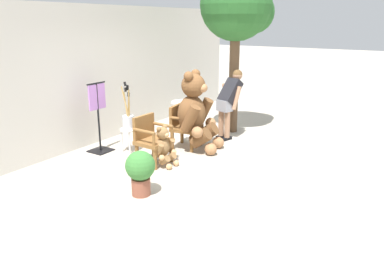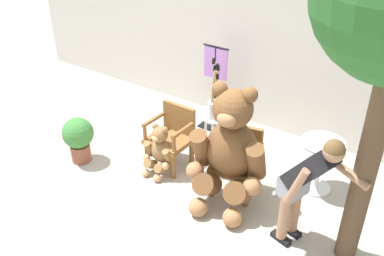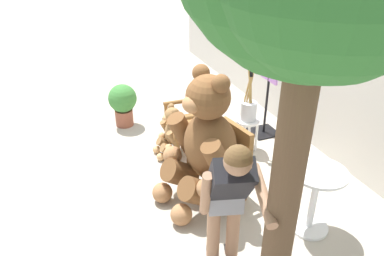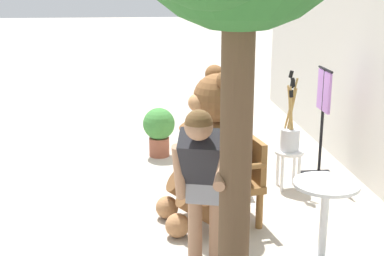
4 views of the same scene
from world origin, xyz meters
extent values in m
plane|color=#B2A899|center=(0.00, 0.00, 0.00)|extent=(60.00, 60.00, 0.00)
cube|color=beige|center=(0.00, 2.40, 1.40)|extent=(10.00, 0.16, 2.80)
cube|color=brown|center=(-0.52, 0.56, 0.41)|extent=(0.57, 0.53, 0.07)
cylinder|color=brown|center=(-0.76, 0.35, 0.18)|extent=(0.07, 0.07, 0.37)
cylinder|color=brown|center=(-0.30, 0.34, 0.18)|extent=(0.07, 0.07, 0.37)
cylinder|color=brown|center=(-0.75, 0.77, 0.18)|extent=(0.07, 0.07, 0.37)
cylinder|color=brown|center=(-0.29, 0.76, 0.18)|extent=(0.07, 0.07, 0.37)
cube|color=brown|center=(-0.52, 0.79, 0.65)|extent=(0.52, 0.07, 0.42)
cylinder|color=brown|center=(-0.77, 0.56, 0.66)|extent=(0.07, 0.48, 0.06)
cylinder|color=brown|center=(-0.78, 0.36, 0.55)|extent=(0.05, 0.05, 0.22)
cylinder|color=brown|center=(-0.27, 0.55, 0.66)|extent=(0.07, 0.48, 0.06)
cylinder|color=brown|center=(-0.28, 0.34, 0.55)|extent=(0.05, 0.05, 0.22)
cube|color=brown|center=(0.52, 0.56, 0.41)|extent=(0.64, 0.61, 0.07)
cylinder|color=brown|center=(0.33, 0.31, 0.18)|extent=(0.07, 0.07, 0.37)
cylinder|color=brown|center=(0.79, 0.39, 0.18)|extent=(0.07, 0.07, 0.37)
cylinder|color=brown|center=(0.26, 0.73, 0.18)|extent=(0.07, 0.07, 0.37)
cylinder|color=brown|center=(0.71, 0.81, 0.18)|extent=(0.07, 0.07, 0.37)
cube|color=brown|center=(0.48, 0.79, 0.65)|extent=(0.52, 0.15, 0.42)
cylinder|color=brown|center=(0.28, 0.52, 0.66)|extent=(0.14, 0.48, 0.06)
cylinder|color=brown|center=(0.31, 0.31, 0.55)|extent=(0.05, 0.05, 0.22)
cylinder|color=brown|center=(0.77, 0.60, 0.66)|extent=(0.14, 0.48, 0.06)
cylinder|color=brown|center=(0.81, 0.40, 0.55)|extent=(0.05, 0.05, 0.22)
ellipsoid|color=brown|center=(0.52, 0.44, 0.71)|extent=(0.72, 0.64, 0.74)
sphere|color=brown|center=(0.53, 0.40, 1.28)|extent=(0.47, 0.47, 0.47)
ellipsoid|color=#A47148|center=(0.56, 0.21, 1.25)|extent=(0.25, 0.21, 0.17)
sphere|color=black|center=(0.56, 0.21, 1.26)|extent=(0.07, 0.07, 0.07)
sphere|color=brown|center=(0.35, 0.40, 1.48)|extent=(0.18, 0.18, 0.18)
sphere|color=brown|center=(0.70, 0.46, 1.48)|extent=(0.18, 0.18, 0.18)
cylinder|color=brown|center=(0.20, 0.26, 0.71)|extent=(0.28, 0.44, 0.56)
sphere|color=#A47148|center=(0.21, 0.11, 0.47)|extent=(0.22, 0.22, 0.22)
cylinder|color=brown|center=(0.88, 0.38, 0.71)|extent=(0.28, 0.44, 0.56)
sphere|color=#A47148|center=(0.93, 0.23, 0.47)|extent=(0.22, 0.22, 0.22)
cylinder|color=brown|center=(0.38, 0.14, 0.31)|extent=(0.35, 0.50, 0.43)
sphere|color=#A47148|center=(0.39, -0.08, 0.12)|extent=(0.23, 0.23, 0.23)
cylinder|color=brown|center=(0.76, 0.21, 0.31)|extent=(0.35, 0.50, 0.43)
sphere|color=#A47148|center=(0.82, -0.01, 0.12)|extent=(0.23, 0.23, 0.23)
ellipsoid|color=olive|center=(-0.52, 0.38, 0.33)|extent=(0.30, 0.26, 0.34)
sphere|color=olive|center=(-0.52, 0.36, 0.60)|extent=(0.22, 0.22, 0.22)
ellipsoid|color=tan|center=(-0.53, 0.27, 0.58)|extent=(0.11, 0.08, 0.08)
sphere|color=black|center=(-0.53, 0.27, 0.59)|extent=(0.03, 0.03, 0.03)
sphere|color=olive|center=(-0.60, 0.38, 0.69)|extent=(0.09, 0.09, 0.09)
sphere|color=olive|center=(-0.44, 0.37, 0.69)|extent=(0.09, 0.09, 0.09)
cylinder|color=olive|center=(-0.68, 0.33, 0.33)|extent=(0.10, 0.19, 0.26)
sphere|color=tan|center=(-0.69, 0.26, 0.22)|extent=(0.10, 0.10, 0.10)
cylinder|color=olive|center=(-0.36, 0.32, 0.33)|extent=(0.10, 0.19, 0.26)
sphere|color=tan|center=(-0.36, 0.25, 0.22)|extent=(0.10, 0.10, 0.10)
cylinder|color=olive|center=(-0.62, 0.25, 0.15)|extent=(0.13, 0.22, 0.20)
sphere|color=tan|center=(-0.63, 0.15, 0.05)|extent=(0.11, 0.11, 0.11)
cylinder|color=olive|center=(-0.43, 0.25, 0.15)|extent=(0.13, 0.22, 0.20)
sphere|color=tan|center=(-0.43, 0.15, 0.05)|extent=(0.11, 0.11, 0.11)
cube|color=black|center=(1.39, 0.10, 0.03)|extent=(0.26, 0.15, 0.06)
cylinder|color=#A37556|center=(1.39, 0.10, 0.47)|extent=(0.12, 0.12, 0.82)
cube|color=black|center=(1.44, 0.27, 0.03)|extent=(0.26, 0.15, 0.06)
cylinder|color=#A37556|center=(1.44, 0.27, 0.47)|extent=(0.12, 0.12, 0.82)
cube|color=gray|center=(1.42, 0.18, 0.75)|extent=(0.29, 0.35, 0.24)
cube|color=black|center=(1.58, 0.14, 1.04)|extent=(0.55, 0.44, 0.55)
sphere|color=#A37556|center=(1.78, 0.08, 1.36)|extent=(0.21, 0.21, 0.21)
sphere|color=brown|center=(1.78, 0.08, 1.38)|extent=(0.21, 0.21, 0.21)
cylinder|color=#A37556|center=(1.87, 0.25, 1.09)|extent=(0.57, 0.24, 0.20)
cylinder|color=#A37556|center=(1.52, -0.04, 0.92)|extent=(0.25, 0.15, 0.50)
cylinder|color=white|center=(-0.29, 1.37, 0.45)|extent=(0.34, 0.34, 0.03)
cylinder|color=white|center=(-0.19, 1.47, 0.22)|extent=(0.04, 0.04, 0.43)
cylinder|color=white|center=(-0.39, 1.47, 0.22)|extent=(0.04, 0.04, 0.43)
cylinder|color=white|center=(-0.19, 1.28, 0.22)|extent=(0.04, 0.04, 0.43)
cylinder|color=white|center=(-0.39, 1.28, 0.22)|extent=(0.04, 0.04, 0.43)
cylinder|color=silver|center=(-0.29, 1.37, 0.59)|extent=(0.22, 0.22, 0.26)
cylinder|color=tan|center=(-0.32, 1.38, 0.87)|extent=(0.04, 0.12, 0.65)
cylinder|color=black|center=(-0.32, 1.38, 1.23)|extent=(0.05, 0.06, 0.09)
cylinder|color=tan|center=(-0.26, 1.36, 0.82)|extent=(0.05, 0.06, 0.56)
cylinder|color=black|center=(-0.26, 1.36, 1.14)|extent=(0.05, 0.05, 0.08)
cylinder|color=tan|center=(-0.27, 1.37, 0.89)|extent=(0.05, 0.12, 0.69)
cylinder|color=black|center=(-0.27, 1.37, 1.27)|extent=(0.05, 0.05, 0.09)
cylinder|color=tan|center=(-0.34, 1.36, 0.92)|extent=(0.06, 0.19, 0.76)
cylinder|color=black|center=(-0.34, 1.36, 1.35)|extent=(0.05, 0.06, 0.09)
cylinder|color=tan|center=(-0.26, 1.37, 0.88)|extent=(0.03, 0.08, 0.68)
cylinder|color=black|center=(-0.26, 1.37, 1.26)|extent=(0.04, 0.05, 0.08)
cylinder|color=silver|center=(1.37, 1.22, 0.70)|extent=(0.56, 0.56, 0.03)
cylinder|color=silver|center=(1.37, 1.22, 0.34)|extent=(0.07, 0.07, 0.69)
cylinder|color=silver|center=(1.37, 1.22, 0.01)|extent=(0.40, 0.40, 0.03)
cylinder|color=brown|center=(2.05, 0.30, 1.19)|extent=(0.22, 0.22, 2.39)
sphere|color=#286028|center=(2.05, 0.30, 2.81)|extent=(1.54, 1.54, 1.54)
sphere|color=#286028|center=(2.44, 0.07, 2.66)|extent=(0.93, 0.93, 0.93)
cylinder|color=brown|center=(-1.63, -0.08, 0.13)|extent=(0.28, 0.28, 0.26)
sphere|color=#3D7F38|center=(-1.63, -0.08, 0.46)|extent=(0.44, 0.44, 0.44)
cube|color=black|center=(-0.60, 1.86, 0.01)|extent=(0.40, 0.40, 0.02)
cylinder|color=black|center=(-0.60, 1.86, 0.68)|extent=(0.04, 0.04, 1.35)
cylinder|color=black|center=(-0.60, 1.86, 1.35)|extent=(0.44, 0.03, 0.03)
cube|color=#B77AD1|center=(-0.60, 1.86, 1.09)|extent=(0.40, 0.03, 0.48)
camera|label=1|loc=(-5.47, -3.47, 2.49)|focal=35.00mm
camera|label=2|loc=(2.56, -3.36, 3.55)|focal=40.00mm
camera|label=3|loc=(3.69, -1.01, 2.80)|focal=35.00mm
camera|label=4|loc=(5.45, -0.34, 2.37)|focal=50.00mm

